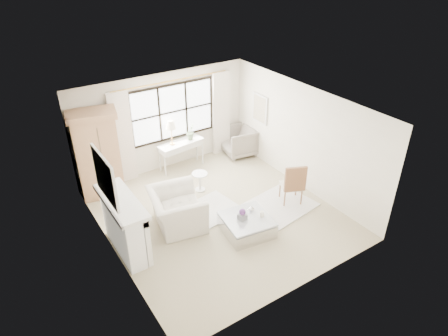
{
  "coord_description": "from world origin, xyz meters",
  "views": [
    {
      "loc": [
        -4.07,
        -6.46,
        5.68
      ],
      "look_at": [
        0.29,
        0.2,
        1.07
      ],
      "focal_mm": 32.0,
      "sensor_mm": 36.0,
      "label": 1
    }
  ],
  "objects": [
    {
      "name": "curtain_rod",
      "position": [
        0.3,
        2.67,
        2.47
      ],
      "size": [
        3.3,
        0.04,
        0.04
      ],
      "primitive_type": "cylinder",
      "rotation": [
        0.0,
        1.57,
        0.0
      ],
      "color": "#C19143",
      "rests_on": "wall_back"
    },
    {
      "name": "curtain_right",
      "position": [
        1.8,
        2.65,
        1.24
      ],
      "size": [
        0.55,
        0.1,
        2.47
      ],
      "primitive_type": "cube",
      "color": "white",
      "rests_on": "ground"
    },
    {
      "name": "wall_left",
      "position": [
        -2.5,
        0.0,
        1.35
      ],
      "size": [
        0.0,
        5.5,
        5.5
      ],
      "primitive_type": "plane",
      "rotation": [
        1.57,
        0.0,
        1.57
      ],
      "color": "white",
      "rests_on": "ground"
    },
    {
      "name": "fireplace",
      "position": [
        -2.27,
        0.0,
        0.65
      ],
      "size": [
        0.58,
        1.66,
        1.26
      ],
      "color": "white",
      "rests_on": "ground"
    },
    {
      "name": "art_canvas",
      "position": [
        2.45,
        1.7,
        1.55
      ],
      "size": [
        0.01,
        0.52,
        0.72
      ],
      "primitive_type": "cube",
      "color": "#C2B697",
      "rests_on": "wall_right"
    },
    {
      "name": "console_lamp",
      "position": [
        0.08,
        2.44,
        1.36
      ],
      "size": [
        0.28,
        0.28,
        0.69
      ],
      "color": "#AA783B",
      "rests_on": "console_table"
    },
    {
      "name": "wall_right",
      "position": [
        2.5,
        0.0,
        1.35
      ],
      "size": [
        0.0,
        5.5,
        5.5
      ],
      "primitive_type": "plane",
      "rotation": [
        1.57,
        0.0,
        -1.57
      ],
      "color": "white",
      "rests_on": "ground"
    },
    {
      "name": "coffee_table",
      "position": [
        0.17,
        -0.9,
        0.18
      ],
      "size": [
        1.13,
        1.13,
        0.38
      ],
      "rotation": [
        0.0,
        0.0,
        -0.14
      ],
      "color": "silver",
      "rests_on": "floor"
    },
    {
      "name": "side_table",
      "position": [
        0.16,
        1.13,
        0.33
      ],
      "size": [
        0.4,
        0.4,
        0.51
      ],
      "color": "silver",
      "rests_on": "floor"
    },
    {
      "name": "pillar_candle",
      "position": [
        0.48,
        -1.03,
        0.44
      ],
      "size": [
        0.09,
        0.09,
        0.12
      ],
      "primitive_type": "cylinder",
      "color": "silver",
      "rests_on": "coffee_table"
    },
    {
      "name": "rug_left",
      "position": [
        -0.22,
        0.21,
        0.01
      ],
      "size": [
        1.69,
        1.31,
        0.03
      ],
      "primitive_type": "cube",
      "rotation": [
        0.0,
        0.0,
        0.14
      ],
      "color": "silver",
      "rests_on": "floor"
    },
    {
      "name": "mirror_glass",
      "position": [
        -2.44,
        0.0,
        1.84
      ],
      "size": [
        0.02,
        1.0,
        0.8
      ],
      "primitive_type": "cube",
      "color": "silver",
      "rests_on": "wall_left"
    },
    {
      "name": "planter_flowers",
      "position": [
        0.06,
        -0.88,
        0.58
      ],
      "size": [
        0.14,
        0.14,
        0.14
      ],
      "primitive_type": "sphere",
      "color": "#64327D",
      "rests_on": "planter_box"
    },
    {
      "name": "mirror_frame",
      "position": [
        -2.47,
        0.0,
        1.84
      ],
      "size": [
        0.05,
        1.15,
        0.95
      ],
      "primitive_type": "cube",
      "color": "silver",
      "rests_on": "wall_left"
    },
    {
      "name": "planter_box",
      "position": [
        0.06,
        -0.88,
        0.44
      ],
      "size": [
        0.19,
        0.19,
        0.12
      ],
      "primitive_type": "cube",
      "rotation": [
        0.0,
        0.0,
        0.18
      ],
      "color": "slate",
      "rests_on": "coffee_table"
    },
    {
      "name": "rug_right",
      "position": [
        1.35,
        -0.56,
        0.02
      ],
      "size": [
        1.86,
        1.5,
        0.03
      ],
      "primitive_type": "cube",
      "rotation": [
        0.0,
        0.0,
        0.14
      ],
      "color": "silver",
      "rests_on": "floor"
    },
    {
      "name": "ceiling",
      "position": [
        0.0,
        0.0,
        2.7
      ],
      "size": [
        5.5,
        5.5,
        0.0
      ],
      "primitive_type": "plane",
      "rotation": [
        3.14,
        0.0,
        0.0
      ],
      "color": "silver",
      "rests_on": "ground"
    },
    {
      "name": "art_frame",
      "position": [
        2.47,
        1.7,
        1.55
      ],
      "size": [
        0.04,
        0.62,
        0.82
      ],
      "primitive_type": "cube",
      "color": "silver",
      "rests_on": "wall_right"
    },
    {
      "name": "orchid_plant",
      "position": [
        0.65,
        2.44,
        1.03
      ],
      "size": [
        0.32,
        0.3,
        0.46
      ],
      "primitive_type": "imported",
      "rotation": [
        0.0,
        0.0,
        0.48
      ],
      "color": "#556C48",
      "rests_on": "console_table"
    },
    {
      "name": "wall_back",
      "position": [
        0.0,
        2.75,
        1.35
      ],
      "size": [
        5.0,
        0.0,
        5.0
      ],
      "primitive_type": "plane",
      "rotation": [
        1.57,
        0.0,
        0.0
      ],
      "color": "white",
      "rests_on": "ground"
    },
    {
      "name": "console_table",
      "position": [
        0.33,
        2.43,
        0.4
      ],
      "size": [
        1.35,
        0.61,
        0.8
      ],
      "rotation": [
        0.0,
        0.0,
        0.13
      ],
      "color": "silver",
      "rests_on": "floor"
    },
    {
      "name": "wingback_chair",
      "position": [
        2.16,
        2.22,
        0.43
      ],
      "size": [
        1.07,
        1.05,
        0.85
      ],
      "primitive_type": "imported",
      "rotation": [
        0.0,
        0.0,
        -1.74
      ],
      "color": "gray",
      "rests_on": "floor"
    },
    {
      "name": "window_pane",
      "position": [
        0.3,
        2.73,
        1.6
      ],
      "size": [
        2.4,
        0.02,
        1.5
      ],
      "primitive_type": "cube",
      "color": "white",
      "rests_on": "wall_back"
    },
    {
      "name": "club_armchair",
      "position": [
        -0.99,
        0.18,
        0.42
      ],
      "size": [
        1.35,
        1.47,
        0.83
      ],
      "primitive_type": "imported",
      "rotation": [
        0.0,
        0.0,
        1.37
      ],
      "color": "silver",
      "rests_on": "floor"
    },
    {
      "name": "armoire",
      "position": [
        -1.96,
        2.33,
        1.14
      ],
      "size": [
        1.25,
        0.94,
        2.24
      ],
      "rotation": [
        0.0,
        0.0,
        -0.23
      ],
      "color": "tan",
      "rests_on": "floor"
    },
    {
      "name": "coffee_vase",
      "position": [
        0.41,
        -0.74,
        0.45
      ],
      "size": [
        0.13,
        0.13,
        0.14
      ],
      "primitive_type": "imported",
      "rotation": [
        0.0,
        0.0,
        0.01
      ],
      "color": "silver",
      "rests_on": "coffee_table"
    },
    {
      "name": "window_frame",
      "position": [
        0.3,
        2.72,
        1.6
      ],
      "size": [
        2.5,
        0.04,
        1.5
      ],
      "primitive_type": null,
      "color": "black",
      "rests_on": "wall_back"
    },
    {
      "name": "french_chair",
      "position": [
        1.75,
        -0.56,
        0.31
      ],
      "size": [
        0.63,
        0.64,
        1.08
      ],
      "rotation": [
        0.0,
        0.0,
        2.73
      ],
      "color": "#97643F",
      "rests_on": "floor"
    },
    {
      "name": "floor",
      "position": [
        0.0,
        0.0,
        0.0
      ],
      "size": [
        5.5,
        5.5,
        0.0
      ],
      "primitive_type": "plane",
      "color": "#BFB18E",
      "rests_on": "ground"
    },
    {
      "name": "mantel_lamp",
      "position": [
        -2.25,
        0.69,
        1.65
      ],
      "size": [
        0.22,
        0.22,
        0.51
      ],
      "color": "black",
      "rests_on": "fireplace"
    },
    {
      "name": "curtain_left",
      "position": [
        -1.2,
        2.65,
        1.24
      ],
      "size": [
        0.55,
        0.1,
        2.47
      ],
      "primitive_type": "cube",
      "color": "silver",
      "rests_on": "ground"
    },
    {
      "name": "wall_front",
      "position": [
        0.0,
        -2.75,
        1.35
      ],
      "size": [
        5.0,
        0.0,
        5.0
      ],
      "primitive_type": "plane",
      "rotation": [
        -1.57,
        0.0,
        0.0
      ],
      "color": "white",
      "rests_on": "ground"
    }
  ]
}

